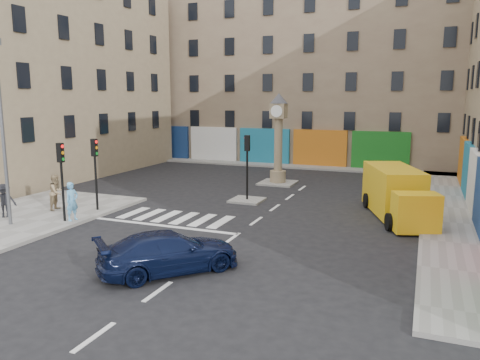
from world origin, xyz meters
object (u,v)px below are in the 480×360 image
Objects in this scene: pedestrian_blue at (72,201)px; pedestrian_tan at (56,192)px; yellow_van at (396,193)px; traffic_light_left_far at (95,163)px; navy_sedan at (169,252)px; traffic_light_left_near at (61,169)px; pedestrian_dark at (4,201)px; clock_pillar at (278,133)px; traffic_light_island at (247,157)px; lamp_post at (2,123)px.

pedestrian_blue is 2.67m from pedestrian_tan.
yellow_van is at bearing -80.61° from pedestrian_tan.
navy_sedan is at bearing -37.52° from traffic_light_left_far.
traffic_light_left_near is at bearing -139.37° from pedestrian_tan.
pedestrian_blue reaches higher than pedestrian_dark.
traffic_light_island is at bearing -90.00° from clock_pillar.
lamp_post is at bearing 28.62° from navy_sedan.
yellow_van reaches higher than pedestrian_tan.
navy_sedan is 2.63× the size of pedestrian_blue.
pedestrian_blue is 1.00× the size of pedestrian_tan.
yellow_van is at bearing -19.51° from pedestrian_dark.
traffic_light_island reaches higher than pedestrian_blue.
traffic_light_left_far is at bearing -139.40° from traffic_light_island.
pedestrian_blue is at bearing 14.32° from navy_sedan.
pedestrian_dark is (-9.49, -8.33, -1.62)m from traffic_light_island.
yellow_van is 19.32m from pedestrian_dark.
navy_sedan is at bearing -24.67° from traffic_light_left_near.
pedestrian_blue is 1.12× the size of pedestrian_dark.
traffic_light_island is 8.35m from yellow_van.
clock_pillar is at bearing 65.45° from traffic_light_left_near.
traffic_light_left_near is 1.00× the size of traffic_light_island.
traffic_light_left_far is 0.45× the size of lamp_post.
pedestrian_tan is at bearing 17.46° from pedestrian_dark.
traffic_light_left_near is at bearing -33.67° from pedestrian_dark.
clock_pillar is at bearing 61.65° from lamp_post.
traffic_light_island is 11.62m from navy_sedan.
traffic_light_island is 6.07m from clock_pillar.
traffic_light_left_near is 2.99m from pedestrian_tan.
pedestrian_blue is at bearing -173.29° from yellow_van.
clock_pillar is at bearing 90.00° from traffic_light_island.
traffic_light_left_near is 10.03m from traffic_light_island.
clock_pillar reaches higher than pedestrian_tan.
pedestrian_tan is (-0.06, 3.05, -3.72)m from lamp_post.
pedestrian_tan is (-1.96, -0.75, -1.55)m from traffic_light_left_far.
traffic_light_left_far reaches higher than pedestrian_blue.
traffic_light_left_near is 8.77m from navy_sedan.
lamp_post is at bearing -118.35° from clock_pillar.
traffic_light_left_near is 2.00× the size of pedestrian_blue.
traffic_light_island is 0.76× the size of navy_sedan.
pedestrian_tan is (-2.26, 1.42, 0.00)m from pedestrian_blue.
navy_sedan is 12.73m from yellow_van.
traffic_light_island is 0.45× the size of lamp_post.
pedestrian_dark is (-3.19, -2.93, -1.65)m from traffic_light_left_far.
traffic_light_island is 2.00× the size of pedestrian_blue.
clock_pillar is at bearing -43.87° from navy_sedan.
traffic_light_island is 2.24× the size of pedestrian_dark.
yellow_van is at bearing -55.09° from pedestrian_blue.
pedestrian_tan is at bearing -159.02° from traffic_light_left_far.
traffic_light_left_near is at bearing -114.55° from clock_pillar.
lamp_post reaches higher than traffic_light_left_far.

